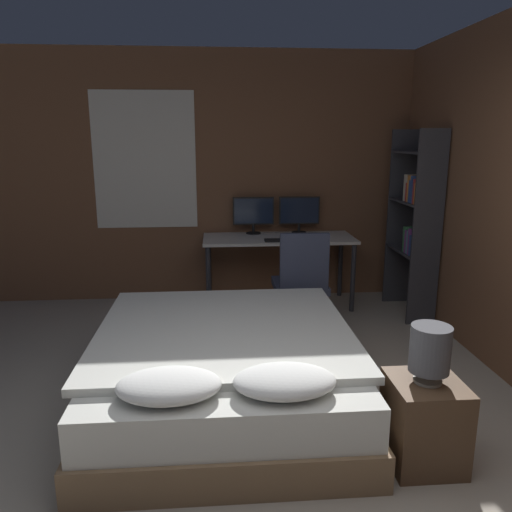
# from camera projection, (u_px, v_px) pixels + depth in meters

# --- Properties ---
(wall_back) EXTENTS (12.00, 0.08, 2.70)m
(wall_back) POSITION_uv_depth(u_px,v_px,m) (237.00, 178.00, 5.50)
(wall_back) COLOR brown
(wall_back) RESTS_ON ground_plane
(bed) EXTENTS (1.71, 1.97, 0.60)m
(bed) POSITION_uv_depth(u_px,v_px,m) (225.00, 369.00, 3.37)
(bed) COLOR #846647
(bed) RESTS_ON ground_plane
(nightstand) EXTENTS (0.39, 0.40, 0.49)m
(nightstand) POSITION_uv_depth(u_px,v_px,m) (424.00, 422.00, 2.77)
(nightstand) COLOR brown
(nightstand) RESTS_ON ground_plane
(bedside_lamp) EXTENTS (0.22, 0.22, 0.32)m
(bedside_lamp) POSITION_uv_depth(u_px,v_px,m) (430.00, 350.00, 2.67)
(bedside_lamp) COLOR gray
(bedside_lamp) RESTS_ON nightstand
(desk) EXTENTS (1.60, 0.63, 0.76)m
(desk) POSITION_uv_depth(u_px,v_px,m) (279.00, 245.00, 5.32)
(desk) COLOR beige
(desk) RESTS_ON ground_plane
(monitor_left) EXTENTS (0.45, 0.16, 0.40)m
(monitor_left) POSITION_uv_depth(u_px,v_px,m) (253.00, 213.00, 5.44)
(monitor_left) COLOR black
(monitor_left) RESTS_ON desk
(monitor_right) EXTENTS (0.45, 0.16, 0.40)m
(monitor_right) POSITION_uv_depth(u_px,v_px,m) (299.00, 212.00, 5.48)
(monitor_right) COLOR black
(monitor_right) RESTS_ON desk
(keyboard) EXTENTS (0.34, 0.13, 0.02)m
(keyboard) POSITION_uv_depth(u_px,v_px,m) (281.00, 240.00, 5.09)
(keyboard) COLOR black
(keyboard) RESTS_ON desk
(computer_mouse) EXTENTS (0.07, 0.05, 0.04)m
(computer_mouse) POSITION_uv_depth(u_px,v_px,m) (307.00, 239.00, 5.11)
(computer_mouse) COLOR black
(computer_mouse) RESTS_ON desk
(office_chair) EXTENTS (0.52, 0.52, 0.98)m
(office_chair) POSITION_uv_depth(u_px,v_px,m) (301.00, 292.00, 4.61)
(office_chair) COLOR black
(office_chair) RESTS_ON ground_plane
(bookshelf) EXTENTS (0.29, 0.73, 1.87)m
(bookshelf) POSITION_uv_depth(u_px,v_px,m) (416.00, 215.00, 4.95)
(bookshelf) COLOR #333338
(bookshelf) RESTS_ON ground_plane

